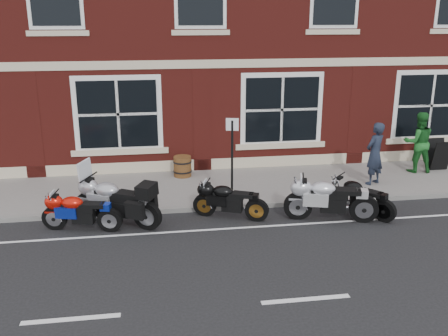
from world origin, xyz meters
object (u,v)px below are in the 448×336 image
at_px(moto_naked_black, 359,196).
at_px(a_board_sign, 439,155).
at_px(moto_sport_red, 80,210).
at_px(parking_sign, 232,155).
at_px(moto_touring_silver, 115,199).
at_px(moto_sport_black, 229,199).
at_px(moto_sport_silver, 329,198).
at_px(pedestrian_left, 375,154).
at_px(barrel_planter, 182,166).
at_px(pedestrian_right, 418,142).

relative_size(moto_naked_black, a_board_sign, 1.63).
xyz_separation_m(moto_sport_red, parking_sign, (3.69, 0.93, 0.92)).
distance_m(moto_touring_silver, moto_sport_black, 2.73).
bearing_deg(parking_sign, moto_sport_black, -91.44).
relative_size(moto_sport_silver, a_board_sign, 2.29).
xyz_separation_m(moto_sport_red, moto_naked_black, (6.74, -0.04, 0.00)).
distance_m(moto_sport_black, moto_naked_black, 3.24).
bearing_deg(a_board_sign, moto_touring_silver, -166.05).
height_order(moto_sport_red, pedestrian_left, pedestrian_left).
bearing_deg(barrel_planter, a_board_sign, -3.61).
bearing_deg(moto_naked_black, pedestrian_right, 3.81).
height_order(moto_sport_black, parking_sign, parking_sign).
height_order(moto_touring_silver, moto_naked_black, moto_touring_silver).
xyz_separation_m(moto_touring_silver, pedestrian_left, (7.17, 1.53, 0.40)).
distance_m(moto_sport_silver, a_board_sign, 5.67).
relative_size(moto_naked_black, barrel_planter, 2.54).
height_order(moto_sport_red, a_board_sign, a_board_sign).
height_order(moto_sport_silver, barrel_planter, moto_sport_silver).
bearing_deg(moto_sport_black, moto_naked_black, -70.86).
bearing_deg(pedestrian_left, pedestrian_right, 176.78).
height_order(moto_sport_silver, a_board_sign, a_board_sign).
distance_m(moto_touring_silver, parking_sign, 3.08).
relative_size(moto_sport_red, moto_sport_silver, 0.84).
height_order(moto_sport_red, pedestrian_right, pedestrian_right).
bearing_deg(moto_sport_black, pedestrian_left, -46.71).
xyz_separation_m(moto_sport_red, pedestrian_left, (7.95, 1.81, 0.53)).
xyz_separation_m(moto_touring_silver, a_board_sign, (9.81, 2.56, -0.02)).
bearing_deg(moto_touring_silver, moto_sport_silver, -65.38).
xyz_separation_m(pedestrian_right, barrel_planter, (-7.20, 0.61, -0.63)).
xyz_separation_m(moto_naked_black, pedestrian_left, (1.22, 1.85, 0.53)).
xyz_separation_m(pedestrian_left, a_board_sign, (2.64, 1.03, -0.42)).
bearing_deg(pedestrian_right, parking_sign, 25.68).
bearing_deg(a_board_sign, barrel_planter, 175.71).
height_order(moto_touring_silver, barrel_planter, moto_touring_silver).
relative_size(moto_touring_silver, barrel_planter, 3.35).
bearing_deg(moto_sport_black, moto_sport_silver, -78.44).
bearing_deg(moto_sport_red, barrel_planter, -24.08).
distance_m(moto_sport_black, pedestrian_right, 6.80).
relative_size(pedestrian_right, parking_sign, 0.84).
bearing_deg(moto_sport_red, a_board_sign, -61.35).
xyz_separation_m(moto_naked_black, parking_sign, (-3.04, 0.97, 0.91)).
bearing_deg(barrel_planter, moto_sport_silver, -47.99).
bearing_deg(pedestrian_right, moto_naked_black, 51.42).
height_order(moto_naked_black, barrel_planter, moto_naked_black).
bearing_deg(a_board_sign, moto_sport_red, -165.68).
distance_m(a_board_sign, barrel_planter, 8.02).
relative_size(moto_touring_silver, parking_sign, 0.93).
bearing_deg(a_board_sign, pedestrian_right, -173.50).
height_order(moto_sport_red, barrel_planter, moto_sport_red).
bearing_deg(moto_sport_silver, pedestrian_left, -29.22).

